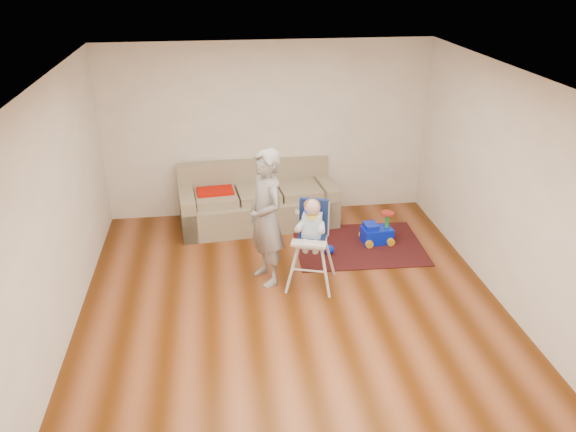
{
  "coord_description": "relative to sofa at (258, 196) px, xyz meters",
  "views": [
    {
      "loc": [
        -0.8,
        -5.56,
        3.85
      ],
      "look_at": [
        0.0,
        0.4,
        1.0
      ],
      "focal_mm": 35.0,
      "sensor_mm": 36.0,
      "label": 1
    }
  ],
  "objects": [
    {
      "name": "sofa",
      "position": [
        0.0,
        0.0,
        0.0
      ],
      "size": [
        2.44,
        1.18,
        0.91
      ],
      "rotation": [
        0.0,
        0.0,
        0.09
      ],
      "color": "gray",
      "rests_on": "ground"
    },
    {
      "name": "ground",
      "position": [
        0.21,
        -2.3,
        -0.46
      ],
      "size": [
        5.5,
        5.5,
        0.0
      ],
      "primitive_type": "plane",
      "color": "#4E2407",
      "rests_on": "ground"
    },
    {
      "name": "room_envelope",
      "position": [
        0.21,
        -1.77,
        1.42
      ],
      "size": [
        5.04,
        5.52,
        2.72
      ],
      "color": "silver",
      "rests_on": "ground"
    },
    {
      "name": "area_rug",
      "position": [
        1.37,
        -0.94,
        -0.45
      ],
      "size": [
        1.85,
        1.42,
        0.01
      ],
      "primitive_type": "cube",
      "rotation": [
        0.0,
        0.0,
        -0.04
      ],
      "color": "black",
      "rests_on": "ground"
    },
    {
      "name": "high_chair",
      "position": [
        0.51,
        -1.84,
        0.11
      ],
      "size": [
        0.69,
        0.69,
        1.18
      ],
      "rotation": [
        0.0,
        0.0,
        -0.31
      ],
      "color": "silver",
      "rests_on": "ground"
    },
    {
      "name": "side_table",
      "position": [
        -0.76,
        -0.08,
        -0.21
      ],
      "size": [
        0.5,
        0.5,
        0.5
      ],
      "primitive_type": null,
      "color": "black",
      "rests_on": "ground"
    },
    {
      "name": "ride_on_toy",
      "position": [
        1.65,
        -0.88,
        -0.21
      ],
      "size": [
        0.45,
        0.34,
        0.47
      ],
      "primitive_type": null,
      "rotation": [
        0.0,
        0.0,
        0.08
      ],
      "color": "#0820F1",
      "rests_on": "area_rug"
    },
    {
      "name": "toy_ball",
      "position": [
        0.89,
        -1.14,
        -0.37
      ],
      "size": [
        0.14,
        0.14,
        0.14
      ],
      "primitive_type": "sphere",
      "color": "#0820F1",
      "rests_on": "area_rug"
    },
    {
      "name": "adult",
      "position": [
        -0.03,
        -1.67,
        0.42
      ],
      "size": [
        0.62,
        0.75,
        1.76
      ],
      "primitive_type": "imported",
      "rotation": [
        0.0,
        0.0,
        -1.21
      ],
      "color": "gray",
      "rests_on": "ground"
    }
  ]
}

